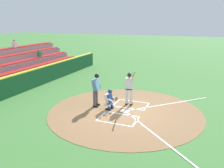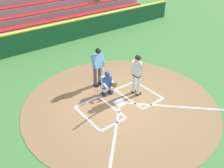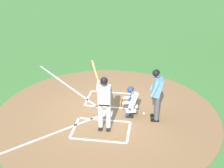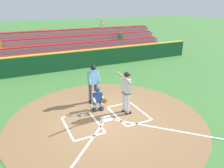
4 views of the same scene
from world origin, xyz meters
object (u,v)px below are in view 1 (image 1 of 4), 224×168
batter (129,86)px  plate_umpire (96,88)px  catcher (110,99)px  baseball (101,108)px

batter → plate_umpire: 1.84m
batter → catcher: 1.33m
catcher → plate_umpire: size_ratio=0.61×
batter → plate_umpire: bearing=-62.8°
batter → catcher: bearing=-38.7°
catcher → baseball: 0.74m
plate_umpire → baseball: size_ratio=25.20×
batter → baseball: bearing=-48.4°
plate_umpire → baseball: 1.14m
batter → plate_umpire: size_ratio=1.14×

